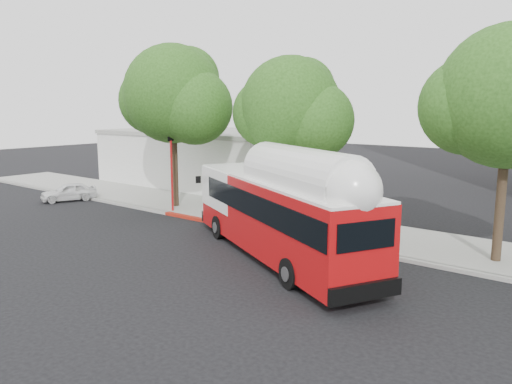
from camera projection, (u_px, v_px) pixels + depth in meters
ground at (226, 256)px, 20.64m from camera, size 120.00×120.00×0.00m
sidewalk at (310, 225)px, 25.65m from camera, size 60.00×5.00×0.15m
curb_strip at (281, 235)px, 23.64m from camera, size 60.00×0.30×0.15m
red_curb_segment at (233, 226)px, 25.47m from camera, size 10.00×0.32×0.16m
street_tree_left at (179, 98)px, 29.02m from camera, size 6.67×5.80×9.74m
street_tree_mid at (298, 111)px, 24.68m from camera, size 5.75×5.00×8.62m
low_commercial_bldg at (212, 157)px, 39.65m from camera, size 16.20×10.20×4.25m
transit_bus at (279, 216)px, 20.04m from camera, size 12.23×7.83×3.75m
parked_car at (69, 192)px, 32.63m from camera, size 3.75×2.67×1.19m
signal_pole at (172, 174)px, 28.57m from camera, size 0.13×0.42×4.43m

